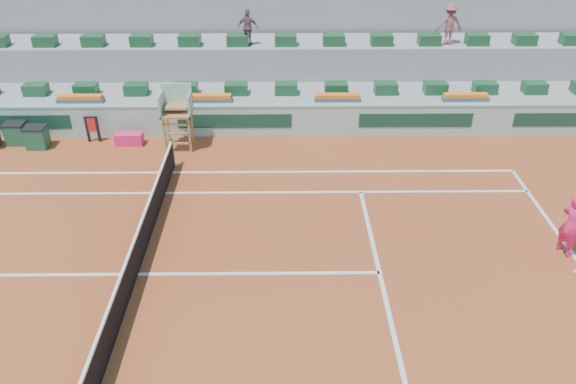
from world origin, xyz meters
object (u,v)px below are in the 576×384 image
umpire_chair (177,108)px  tennis_player (572,225)px  drink_cooler_a (37,137)px  player_bag (129,139)px

umpire_chair → tennis_player: (11.64, -6.66, -0.60)m
umpire_chair → drink_cooler_a: size_ratio=2.86×
umpire_chair → drink_cooler_a: bearing=-179.9°
player_bag → tennis_player: bearing=-26.8°
player_bag → drink_cooler_a: drink_cooler_a is taller
umpire_chair → player_bag: bearing=174.1°
umpire_chair → tennis_player: umpire_chair is taller
player_bag → umpire_chair: umpire_chair is taller
umpire_chair → tennis_player: bearing=-29.8°
drink_cooler_a → tennis_player: bearing=-21.4°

